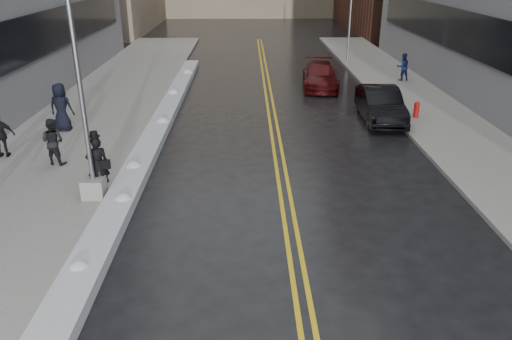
{
  "coord_description": "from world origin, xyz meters",
  "views": [
    {
      "loc": [
        1.33,
        -11.7,
        6.8
      ],
      "look_at": [
        1.57,
        1.26,
        1.3
      ],
      "focal_mm": 35.0,
      "sensor_mm": 36.0,
      "label": 1
    }
  ],
  "objects_px": {
    "pedestrian_b": "(53,141)",
    "fire_hydrant": "(417,109)",
    "car_maroon": "(320,76)",
    "pedestrian_d": "(1,135)",
    "lamppost": "(85,121)",
    "pedestrian_east": "(403,67)",
    "car_black": "(380,105)",
    "pedestrian_fedora": "(98,165)",
    "traffic_signal": "(350,12)",
    "pedestrian_c": "(61,107)"
  },
  "relations": [
    {
      "from": "traffic_signal",
      "to": "fire_hydrant",
      "type": "bearing_deg",
      "value": -87.95
    },
    {
      "from": "fire_hydrant",
      "to": "pedestrian_east",
      "type": "xyz_separation_m",
      "value": [
        1.52,
        7.49,
        0.39
      ]
    },
    {
      "from": "pedestrian_fedora",
      "to": "pedestrian_d",
      "type": "height_order",
      "value": "pedestrian_fedora"
    },
    {
      "from": "pedestrian_fedora",
      "to": "car_black",
      "type": "relative_size",
      "value": 0.4
    },
    {
      "from": "traffic_signal",
      "to": "pedestrian_east",
      "type": "xyz_separation_m",
      "value": [
        2.02,
        -6.51,
        -2.46
      ]
    },
    {
      "from": "traffic_signal",
      "to": "pedestrian_fedora",
      "type": "relative_size",
      "value": 3.31
    },
    {
      "from": "pedestrian_b",
      "to": "fire_hydrant",
      "type": "bearing_deg",
      "value": -144.97
    },
    {
      "from": "car_black",
      "to": "pedestrian_c",
      "type": "bearing_deg",
      "value": -171.57
    },
    {
      "from": "pedestrian_east",
      "to": "car_black",
      "type": "xyz_separation_m",
      "value": [
        -3.18,
        -7.49,
        -0.19
      ]
    },
    {
      "from": "pedestrian_east",
      "to": "car_maroon",
      "type": "xyz_separation_m",
      "value": [
        -5.02,
        -1.11,
        -0.25
      ]
    },
    {
      "from": "lamppost",
      "to": "fire_hydrant",
      "type": "distance_m",
      "value": 14.81
    },
    {
      "from": "pedestrian_b",
      "to": "pedestrian_d",
      "type": "xyz_separation_m",
      "value": [
        -2.12,
        0.71,
        0.01
      ]
    },
    {
      "from": "traffic_signal",
      "to": "car_black",
      "type": "xyz_separation_m",
      "value": [
        -1.17,
        -14.0,
        -2.65
      ]
    },
    {
      "from": "fire_hydrant",
      "to": "car_black",
      "type": "distance_m",
      "value": 1.68
    },
    {
      "from": "car_maroon",
      "to": "fire_hydrant",
      "type": "bearing_deg",
      "value": -56.1
    },
    {
      "from": "pedestrian_east",
      "to": "car_maroon",
      "type": "bearing_deg",
      "value": 3.2
    },
    {
      "from": "lamppost",
      "to": "car_maroon",
      "type": "height_order",
      "value": "lamppost"
    },
    {
      "from": "fire_hydrant",
      "to": "pedestrian_b",
      "type": "xyz_separation_m",
      "value": [
        -14.4,
        -5.3,
        0.42
      ]
    },
    {
      "from": "lamppost",
      "to": "pedestrian_east",
      "type": "relative_size",
      "value": 4.81
    },
    {
      "from": "pedestrian_b",
      "to": "pedestrian_c",
      "type": "xyz_separation_m",
      "value": [
        -0.97,
        3.74,
        0.17
      ]
    },
    {
      "from": "traffic_signal",
      "to": "car_black",
      "type": "bearing_deg",
      "value": -94.76
    },
    {
      "from": "car_black",
      "to": "traffic_signal",
      "type": "bearing_deg",
      "value": 87.18
    },
    {
      "from": "fire_hydrant",
      "to": "pedestrian_b",
      "type": "bearing_deg",
      "value": -159.79
    },
    {
      "from": "pedestrian_b",
      "to": "pedestrian_d",
      "type": "relative_size",
      "value": 0.99
    },
    {
      "from": "pedestrian_fedora",
      "to": "pedestrian_east",
      "type": "xyz_separation_m",
      "value": [
        13.72,
        15.19,
        -0.11
      ]
    },
    {
      "from": "pedestrian_fedora",
      "to": "pedestrian_d",
      "type": "relative_size",
      "value": 1.08
    },
    {
      "from": "pedestrian_east",
      "to": "car_maroon",
      "type": "height_order",
      "value": "pedestrian_east"
    },
    {
      "from": "fire_hydrant",
      "to": "pedestrian_east",
      "type": "height_order",
      "value": "pedestrian_east"
    },
    {
      "from": "lamppost",
      "to": "pedestrian_east",
      "type": "bearing_deg",
      "value": 48.27
    },
    {
      "from": "pedestrian_fedora",
      "to": "lamppost",
      "type": "bearing_deg",
      "value": 51.85
    },
    {
      "from": "pedestrian_fedora",
      "to": "pedestrian_c",
      "type": "distance_m",
      "value": 6.9
    },
    {
      "from": "lamppost",
      "to": "pedestrian_fedora",
      "type": "bearing_deg",
      "value": 71.99
    },
    {
      "from": "pedestrian_fedora",
      "to": "car_maroon",
      "type": "distance_m",
      "value": 16.55
    },
    {
      "from": "pedestrian_d",
      "to": "pedestrian_c",
      "type": "bearing_deg",
      "value": -117.47
    },
    {
      "from": "lamppost",
      "to": "pedestrian_d",
      "type": "bearing_deg",
      "value": 141.07
    },
    {
      "from": "traffic_signal",
      "to": "pedestrian_east",
      "type": "bearing_deg",
      "value": -72.77
    },
    {
      "from": "pedestrian_d",
      "to": "car_maroon",
      "type": "height_order",
      "value": "pedestrian_d"
    },
    {
      "from": "pedestrian_d",
      "to": "pedestrian_b",
      "type": "bearing_deg",
      "value": 154.72
    },
    {
      "from": "fire_hydrant",
      "to": "car_maroon",
      "type": "distance_m",
      "value": 7.28
    },
    {
      "from": "lamppost",
      "to": "traffic_signal",
      "type": "height_order",
      "value": "lamppost"
    },
    {
      "from": "pedestrian_east",
      "to": "car_black",
      "type": "distance_m",
      "value": 8.15
    },
    {
      "from": "lamppost",
      "to": "car_black",
      "type": "distance_m",
      "value": 13.42
    },
    {
      "from": "pedestrian_fedora",
      "to": "pedestrian_c",
      "type": "xyz_separation_m",
      "value": [
        -3.17,
        6.13,
        0.09
      ]
    },
    {
      "from": "pedestrian_d",
      "to": "car_maroon",
      "type": "xyz_separation_m",
      "value": [
        13.02,
        10.98,
        -0.3
      ]
    },
    {
      "from": "lamppost",
      "to": "fire_hydrant",
      "type": "xyz_separation_m",
      "value": [
        12.3,
        8.0,
        -1.98
      ]
    },
    {
      "from": "traffic_signal",
      "to": "pedestrian_east",
      "type": "height_order",
      "value": "traffic_signal"
    },
    {
      "from": "traffic_signal",
      "to": "car_maroon",
      "type": "relative_size",
      "value": 1.27
    },
    {
      "from": "pedestrian_fedora",
      "to": "car_maroon",
      "type": "relative_size",
      "value": 0.38
    },
    {
      "from": "pedestrian_c",
      "to": "pedestrian_east",
      "type": "distance_m",
      "value": 19.16
    },
    {
      "from": "fire_hydrant",
      "to": "pedestrian_fedora",
      "type": "relative_size",
      "value": 0.4
    }
  ]
}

